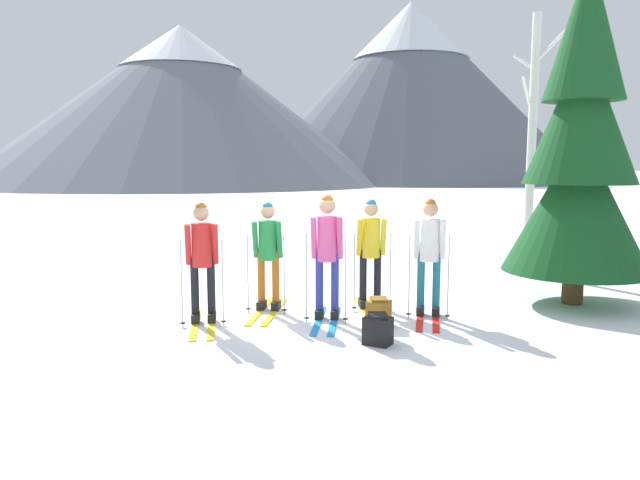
% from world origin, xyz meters
% --- Properties ---
extents(ground_plane, '(400.00, 400.00, 0.00)m').
position_xyz_m(ground_plane, '(0.00, 0.00, 0.00)').
color(ground_plane, white).
extents(skier_in_red, '(0.61, 1.59, 1.67)m').
position_xyz_m(skier_in_red, '(-1.54, -0.43, 0.91)').
color(skier_in_red, yellow).
rests_on(skier_in_red, ground).
extents(skier_in_green, '(0.60, 1.68, 1.63)m').
position_xyz_m(skier_in_green, '(-0.69, 0.26, 0.88)').
color(skier_in_green, yellow).
rests_on(skier_in_green, ground).
extents(skier_in_pink, '(0.61, 1.58, 1.76)m').
position_xyz_m(skier_in_pink, '(0.17, -0.25, 1.00)').
color(skier_in_pink, '#1E84D1').
rests_on(skier_in_pink, ground).
extents(skier_in_yellow, '(0.61, 1.58, 1.66)m').
position_xyz_m(skier_in_yellow, '(0.84, 0.37, 0.93)').
color(skier_in_yellow, yellow).
rests_on(skier_in_yellow, ground).
extents(skier_in_white, '(0.63, 1.62, 1.69)m').
position_xyz_m(skier_in_white, '(1.63, -0.09, 0.95)').
color(skier_in_white, red).
rests_on(skier_in_white, ground).
extents(pine_tree_near, '(2.19, 2.19, 5.29)m').
position_xyz_m(pine_tree_near, '(4.06, 0.61, 2.42)').
color(pine_tree_near, '#51381E').
rests_on(pine_tree_near, ground).
extents(birch_tree_tall, '(1.07, 1.12, 5.06)m').
position_xyz_m(birch_tree_tall, '(4.31, 3.23, 2.62)').
color(birch_tree_tall, silver).
rests_on(birch_tree_tall, ground).
extents(backpack_on_snow_front, '(0.40, 0.37, 0.38)m').
position_xyz_m(backpack_on_snow_front, '(0.74, -1.45, 0.19)').
color(backpack_on_snow_front, black).
rests_on(backpack_on_snow_front, ground).
extents(backpack_on_snow_beside, '(0.38, 0.40, 0.38)m').
position_xyz_m(backpack_on_snow_beside, '(0.86, -0.59, 0.19)').
color(backpack_on_snow_beside, '#99661E').
rests_on(backpack_on_snow_beside, ground).
extents(mountain_ridge_distant, '(72.14, 55.90, 22.76)m').
position_xyz_m(mountain_ridge_distant, '(1.27, 64.22, 10.37)').
color(mountain_ridge_distant, slate).
rests_on(mountain_ridge_distant, ground).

